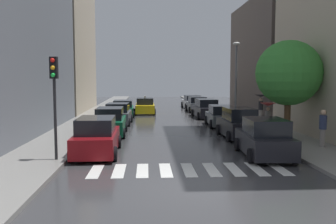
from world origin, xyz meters
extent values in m
cube|color=#38383B|center=(0.00, 24.00, -0.02)|extent=(28.00, 72.00, 0.04)
cube|color=gray|center=(-6.50, 24.00, 0.07)|extent=(3.00, 72.00, 0.15)
cube|color=gray|center=(6.50, 24.00, 0.07)|extent=(3.00, 72.00, 0.15)
cube|color=silver|center=(-3.60, 2.48, 0.01)|extent=(0.45, 2.20, 0.01)
cube|color=silver|center=(-2.70, 2.48, 0.01)|extent=(0.45, 2.20, 0.01)
cube|color=silver|center=(-1.80, 2.48, 0.01)|extent=(0.45, 2.20, 0.01)
cube|color=silver|center=(-0.90, 2.48, 0.01)|extent=(0.45, 2.20, 0.01)
cube|color=silver|center=(0.00, 2.48, 0.01)|extent=(0.45, 2.20, 0.01)
cube|color=silver|center=(0.90, 2.48, 0.01)|extent=(0.45, 2.20, 0.01)
cube|color=silver|center=(1.80, 2.48, 0.01)|extent=(0.45, 2.20, 0.01)
cube|color=silver|center=(2.70, 2.48, 0.01)|extent=(0.45, 2.20, 0.01)
cube|color=silver|center=(3.60, 2.48, 0.01)|extent=(0.45, 2.20, 0.01)
cube|color=#B2A38C|center=(-11.00, 28.76, 8.08)|extent=(6.00, 13.44, 16.16)
cube|color=#564C47|center=(11.00, 23.49, 5.45)|extent=(6.00, 13.77, 10.90)
cube|color=maroon|center=(-3.97, 5.69, 0.61)|extent=(1.90, 4.63, 0.87)
cube|color=black|center=(-3.96, 5.46, 1.41)|extent=(1.65, 2.55, 0.71)
cylinder|color=black|center=(-4.90, 7.20, 0.32)|extent=(0.23, 0.64, 0.64)
cylinder|color=black|center=(-3.07, 7.22, 0.32)|extent=(0.23, 0.64, 0.64)
cylinder|color=black|center=(-4.86, 4.16, 0.32)|extent=(0.23, 0.64, 0.64)
cylinder|color=black|center=(-3.03, 4.18, 0.32)|extent=(0.23, 0.64, 0.64)
cube|color=#0C4C2D|center=(-3.92, 11.57, 0.61)|extent=(1.83, 4.43, 0.87)
cube|color=black|center=(-3.92, 11.35, 1.40)|extent=(1.60, 2.44, 0.71)
cylinder|color=black|center=(-4.83, 13.01, 0.32)|extent=(0.23, 0.64, 0.64)
cylinder|color=black|center=(-3.05, 13.04, 0.32)|extent=(0.23, 0.64, 0.64)
cylinder|color=black|center=(-4.79, 10.11, 0.32)|extent=(0.23, 0.64, 0.64)
cylinder|color=black|center=(-3.01, 10.13, 0.32)|extent=(0.23, 0.64, 0.64)
cube|color=#474C51|center=(-3.85, 17.08, 0.59)|extent=(1.95, 4.07, 0.82)
cube|color=black|center=(-3.85, 16.87, 1.33)|extent=(1.68, 2.26, 0.67)
cylinder|color=black|center=(-4.72, 18.43, 0.32)|extent=(0.24, 0.65, 0.64)
cylinder|color=black|center=(-2.89, 18.37, 0.32)|extent=(0.24, 0.65, 0.64)
cylinder|color=black|center=(-4.80, 15.78, 0.32)|extent=(0.24, 0.65, 0.64)
cylinder|color=black|center=(-2.97, 15.72, 0.32)|extent=(0.24, 0.65, 0.64)
cube|color=#0C4C2D|center=(-3.85, 23.06, 0.55)|extent=(2.07, 4.72, 0.75)
cube|color=black|center=(-3.84, 22.83, 1.23)|extent=(1.78, 2.62, 0.61)
cylinder|color=black|center=(-4.86, 24.57, 0.32)|extent=(0.24, 0.65, 0.64)
cylinder|color=black|center=(-2.94, 24.63, 0.32)|extent=(0.24, 0.65, 0.64)
cylinder|color=black|center=(-4.77, 21.49, 0.32)|extent=(0.24, 0.65, 0.64)
cylinder|color=black|center=(-2.84, 21.55, 0.32)|extent=(0.24, 0.65, 0.64)
cube|color=black|center=(3.72, 4.75, 0.61)|extent=(2.05, 4.28, 0.87)
cube|color=black|center=(3.71, 4.54, 1.41)|extent=(1.74, 2.38, 0.71)
cylinder|color=black|center=(2.86, 6.18, 0.32)|extent=(0.25, 0.65, 0.64)
cylinder|color=black|center=(4.71, 6.09, 0.32)|extent=(0.25, 0.65, 0.64)
cylinder|color=black|center=(2.73, 3.41, 0.32)|extent=(0.25, 0.65, 0.64)
cylinder|color=black|center=(4.58, 3.32, 0.32)|extent=(0.25, 0.65, 0.64)
cube|color=black|center=(3.86, 10.06, 0.63)|extent=(1.85, 4.29, 0.91)
cube|color=black|center=(3.86, 9.85, 1.45)|extent=(1.60, 2.37, 0.74)
cylinder|color=black|center=(2.95, 11.45, 0.32)|extent=(0.23, 0.64, 0.64)
cylinder|color=black|center=(4.71, 11.49, 0.32)|extent=(0.23, 0.64, 0.64)
cylinder|color=black|center=(3.01, 8.64, 0.32)|extent=(0.23, 0.64, 0.64)
cylinder|color=black|center=(4.77, 8.68, 0.32)|extent=(0.23, 0.64, 0.64)
cube|color=#474C51|center=(3.92, 15.60, 0.56)|extent=(1.88, 4.22, 0.77)
cube|color=black|center=(3.91, 15.39, 1.26)|extent=(1.62, 2.34, 0.63)
cylinder|color=black|center=(3.07, 17.00, 0.32)|extent=(0.24, 0.65, 0.64)
cylinder|color=black|center=(4.84, 16.95, 0.32)|extent=(0.24, 0.65, 0.64)
cylinder|color=black|center=(3.00, 14.24, 0.32)|extent=(0.24, 0.65, 0.64)
cylinder|color=black|center=(4.77, 14.20, 0.32)|extent=(0.24, 0.65, 0.64)
cube|color=black|center=(3.75, 21.60, 0.60)|extent=(2.07, 4.77, 0.85)
cube|color=black|center=(3.76, 21.37, 1.37)|extent=(1.75, 2.66, 0.69)
cylinder|color=black|center=(2.75, 23.11, 0.32)|extent=(0.25, 0.65, 0.64)
cylinder|color=black|center=(4.60, 23.19, 0.32)|extent=(0.25, 0.65, 0.64)
cylinder|color=black|center=(2.90, 20.01, 0.32)|extent=(0.25, 0.65, 0.64)
cylinder|color=black|center=(4.75, 20.10, 0.32)|extent=(0.25, 0.65, 0.64)
cube|color=#474C51|center=(3.81, 27.71, 0.57)|extent=(1.99, 4.09, 0.79)
cube|color=black|center=(3.82, 27.51, 1.29)|extent=(1.73, 2.26, 0.65)
cylinder|color=black|center=(2.83, 29.04, 0.32)|extent=(0.23, 0.64, 0.64)
cylinder|color=black|center=(4.75, 29.07, 0.32)|extent=(0.23, 0.64, 0.64)
cylinder|color=black|center=(2.88, 26.36, 0.32)|extent=(0.23, 0.64, 0.64)
cylinder|color=black|center=(4.79, 26.39, 0.32)|extent=(0.23, 0.64, 0.64)
cube|color=#B2B7BF|center=(3.90, 32.97, 0.55)|extent=(2.15, 4.87, 0.75)
cube|color=black|center=(3.91, 32.73, 1.23)|extent=(1.82, 2.71, 0.61)
cylinder|color=black|center=(2.86, 34.51, 0.32)|extent=(0.25, 0.65, 0.64)
cylinder|color=black|center=(4.79, 34.60, 0.32)|extent=(0.25, 0.65, 0.64)
cylinder|color=black|center=(3.01, 31.35, 0.32)|extent=(0.25, 0.65, 0.64)
cylinder|color=black|center=(4.94, 31.44, 0.32)|extent=(0.25, 0.65, 0.64)
cube|color=yellow|center=(-1.80, 25.70, 0.57)|extent=(1.88, 4.70, 0.80)
cube|color=black|center=(-1.80, 25.47, 1.30)|extent=(1.64, 2.59, 0.65)
cube|color=#F2EDCC|center=(-1.80, 25.47, 1.72)|extent=(0.20, 0.36, 0.18)
cylinder|color=black|center=(-2.73, 27.24, 0.32)|extent=(0.22, 0.64, 0.64)
cylinder|color=black|center=(-0.88, 27.25, 0.32)|extent=(0.22, 0.64, 0.64)
cylinder|color=black|center=(-2.71, 24.15, 0.32)|extent=(0.22, 0.64, 0.64)
cylinder|color=black|center=(-0.86, 24.16, 0.32)|extent=(0.22, 0.64, 0.64)
cylinder|color=gray|center=(7.16, 6.17, 0.59)|extent=(0.28, 0.28, 0.88)
cylinder|color=navy|center=(7.16, 6.17, 1.39)|extent=(0.36, 0.36, 0.70)
sphere|color=tan|center=(7.16, 6.17, 1.87)|extent=(0.28, 0.28, 0.28)
cylinder|color=gray|center=(7.60, 17.56, 0.59)|extent=(0.28, 0.28, 0.88)
cylinder|color=black|center=(7.60, 17.56, 1.38)|extent=(0.36, 0.36, 0.70)
sphere|color=tan|center=(7.60, 17.56, 1.87)|extent=(0.28, 0.28, 0.28)
cone|color=black|center=(7.60, 17.56, 2.17)|extent=(0.99, 0.99, 0.20)
cylinder|color=#333338|center=(7.60, 17.56, 1.77)|extent=(0.02, 0.02, 0.79)
cylinder|color=brown|center=(6.00, 11.07, 0.53)|extent=(0.28, 0.28, 0.77)
cylinder|color=gray|center=(6.00, 11.07, 1.22)|extent=(0.36, 0.36, 0.61)
sphere|color=tan|center=(6.00, 11.07, 1.65)|extent=(0.24, 0.24, 0.24)
cone|color=red|center=(6.00, 11.07, 1.93)|extent=(0.97, 0.97, 0.20)
cylinder|color=#333338|center=(6.00, 11.07, 1.58)|extent=(0.02, 0.02, 0.71)
cylinder|color=#513823|center=(6.41, 8.92, 1.23)|extent=(0.36, 0.36, 2.16)
sphere|color=#378835|center=(6.41, 8.92, 3.88)|extent=(3.70, 3.70, 3.70)
cylinder|color=black|center=(-5.45, 4.00, 1.85)|extent=(0.12, 0.12, 3.40)
cube|color=black|center=(-5.45, 4.00, 4.00)|extent=(0.30, 0.30, 0.90)
sphere|color=red|center=(-5.45, 3.82, 4.30)|extent=(0.18, 0.18, 0.18)
sphere|color=#F2A519|center=(-5.45, 3.82, 4.00)|extent=(0.18, 0.18, 0.18)
sphere|color=green|center=(-5.45, 3.82, 3.70)|extent=(0.18, 0.18, 0.18)
cylinder|color=#595B60|center=(5.55, 17.65, 3.17)|extent=(0.16, 0.16, 6.04)
ellipsoid|color=beige|center=(5.55, 17.65, 6.34)|extent=(0.60, 0.28, 0.24)
camera|label=1|loc=(-1.62, -11.46, 3.55)|focal=39.13mm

